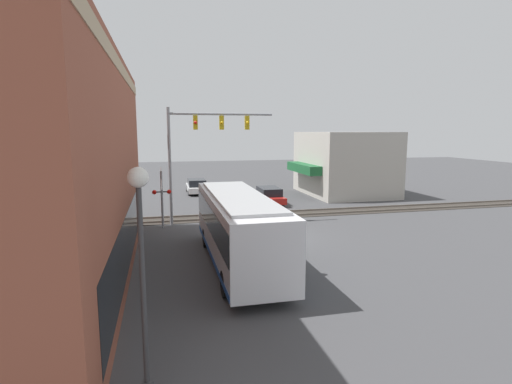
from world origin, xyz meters
TOP-DOWN VIEW (x-y plane):
  - ground_plane at (0.00, 0.00)m, footprint 120.00×120.00m
  - shop_building at (13.98, -11.05)m, footprint 9.18×8.38m
  - city_bus at (-4.13, 2.80)m, footprint 10.54×2.59m
  - traffic_signal_gantry at (4.58, 3.62)m, footprint 0.42×6.84m
  - crossing_signal at (3.85, 6.13)m, footprint 1.41×1.18m
  - streetlamp at (-12.86, 6.56)m, footprint 0.44×0.44m
  - rail_track_near at (6.00, 0.00)m, footprint 2.60×60.00m
  - parked_car_red at (10.55, -2.60)m, footprint 4.78×1.82m
  - parked_car_white at (17.60, 2.80)m, footprint 4.42×1.82m
  - pedestrian_near_bus at (-6.05, 0.53)m, footprint 0.34×0.34m

SIDE VIEW (x-z plane):
  - ground_plane at x=0.00m, z-range 0.00..0.00m
  - rail_track_near at x=6.00m, z-range -0.05..0.10m
  - parked_car_red at x=10.55m, z-range -0.04..1.36m
  - parked_car_white at x=17.60m, z-range -0.05..1.36m
  - pedestrian_near_bus at x=-6.05m, z-range 0.02..1.81m
  - city_bus at x=-4.13m, z-range 0.17..3.43m
  - crossing_signal at x=3.85m, z-range 0.39..4.20m
  - shop_building at x=13.98m, z-range -0.01..5.96m
  - streetlamp at x=-12.86m, z-range 0.50..5.82m
  - traffic_signal_gantry at x=4.58m, z-range 1.77..9.31m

